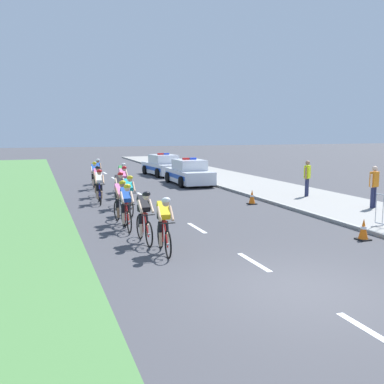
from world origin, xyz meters
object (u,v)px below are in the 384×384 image
object	(u,v)px
police_car_nearest	(189,173)
cyclist_fifth	(129,194)
cyclist_sixth	(120,189)
spectator_back	(374,184)
spectator_closest	(307,176)
cyclist_tenth	(123,181)
cyclist_lead	(164,224)
cyclist_ninth	(122,177)
cyclist_second	(144,216)
police_car_second	(163,166)
traffic_cone_near	(363,230)
cyclist_third	(126,206)
cyclist_twelfth	(98,171)
cyclist_eighth	(97,181)
cyclist_seventh	(99,186)
cyclist_eleventh	(94,175)
cyclist_fourth	(121,201)
traffic_cone_mid	(252,197)

from	to	relation	value
police_car_nearest	cyclist_fifth	bearing A→B (deg)	-122.93
cyclist_sixth	spectator_back	world-z (taller)	spectator_back
cyclist_fifth	spectator_closest	size ratio (longest dim) A/B	1.03
cyclist_tenth	cyclist_lead	bearing A→B (deg)	-94.84
cyclist_ninth	cyclist_tenth	bearing A→B (deg)	-99.87
cyclist_second	police_car_second	size ratio (longest dim) A/B	0.38
cyclist_lead	traffic_cone_near	world-z (taller)	cyclist_lead
cyclist_third	spectator_closest	xyz separation A→B (m)	(9.24, 3.54, 0.30)
cyclist_lead	cyclist_sixth	xyz separation A→B (m)	(0.14, 7.07, 0.00)
cyclist_sixth	cyclist_twelfth	world-z (taller)	same
cyclist_fifth	cyclist_eighth	world-z (taller)	same
cyclist_lead	cyclist_seventh	xyz separation A→B (m)	(-0.48, 8.52, 0.00)
cyclist_lead	cyclist_fifth	size ratio (longest dim) A/B	1.00
cyclist_eighth	police_car_nearest	size ratio (longest dim) A/B	0.39
cyclist_eleventh	cyclist_lead	bearing A→B (deg)	-89.68
cyclist_ninth	cyclist_eighth	bearing A→B (deg)	-136.28
police_car_second	cyclist_tenth	bearing A→B (deg)	-116.48
cyclist_fourth	cyclist_fifth	xyz separation A→B (m)	(0.59, 1.48, 0.00)
traffic_cone_mid	spectator_closest	world-z (taller)	spectator_closest
cyclist_lead	cyclist_third	world-z (taller)	same
cyclist_seventh	cyclist_twelfth	size ratio (longest dim) A/B	1.00
cyclist_sixth	cyclist_twelfth	size ratio (longest dim) A/B	1.00
cyclist_sixth	cyclist_tenth	bearing A→B (deg)	76.29
cyclist_second	cyclist_sixth	distance (m)	5.87
police_car_nearest	spectator_back	distance (m)	11.39
cyclist_lead	cyclist_seventh	bearing A→B (deg)	93.23
cyclist_eleventh	cyclist_fourth	bearing A→B (deg)	-91.83
cyclist_eleventh	cyclist_twelfth	size ratio (longest dim) A/B	1.00
police_car_second	cyclist_fourth	bearing A→B (deg)	-111.10
cyclist_sixth	spectator_closest	xyz separation A→B (m)	(8.71, -0.48, 0.30)
cyclist_fourth	police_car_second	distance (m)	16.28
cyclist_third	cyclist_seventh	bearing A→B (deg)	91.00
cyclist_ninth	traffic_cone_mid	world-z (taller)	cyclist_ninth
cyclist_sixth	police_car_second	world-z (taller)	police_car_second
cyclist_eleventh	traffic_cone_mid	world-z (taller)	cyclist_eleventh
cyclist_tenth	cyclist_twelfth	world-z (taller)	same
spectator_closest	spectator_back	size ratio (longest dim) A/B	1.00
cyclist_second	cyclist_fourth	distance (m)	2.87
cyclist_fourth	cyclist_eleventh	xyz separation A→B (m)	(0.30, 9.30, 0.00)
cyclist_seventh	cyclist_eleventh	bearing A→B (deg)	85.22
cyclist_sixth	cyclist_tenth	world-z (taller)	same
spectator_closest	police_car_second	bearing A→B (deg)	104.84
cyclist_tenth	traffic_cone_near	distance (m)	11.71
cyclist_seventh	police_car_second	xyz separation A→B (m)	(5.97, 10.75, -0.11)
traffic_cone_near	cyclist_second	bearing A→B (deg)	163.35
cyclist_second	police_car_nearest	world-z (taller)	police_car_nearest
cyclist_second	police_car_nearest	distance (m)	13.73
cyclist_eighth	traffic_cone_mid	size ratio (longest dim) A/B	2.69
cyclist_third	cyclist_eleventh	bearing A→B (deg)	88.28
cyclist_lead	police_car_second	distance (m)	20.04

